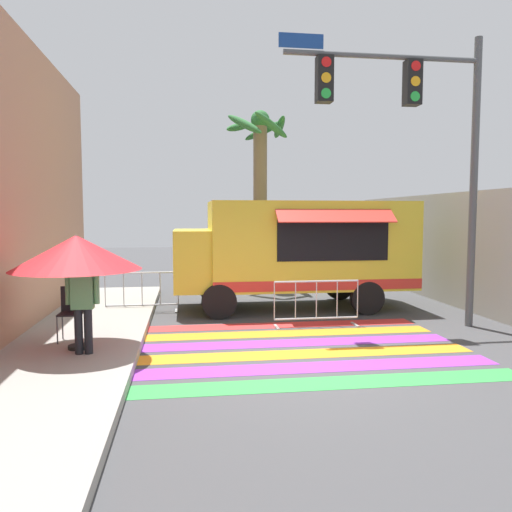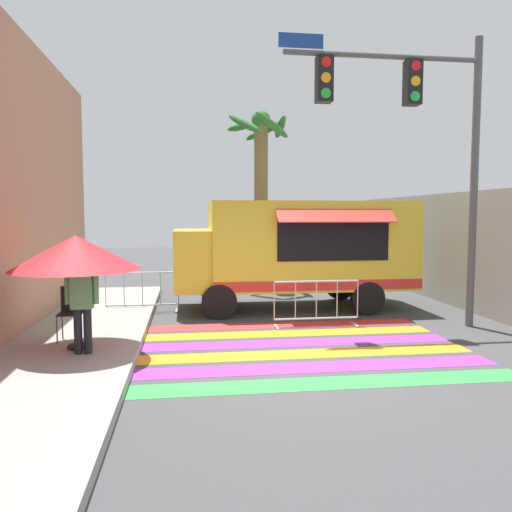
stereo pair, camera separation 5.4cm
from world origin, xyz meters
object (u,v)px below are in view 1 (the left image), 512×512
(patio_umbrella, at_px, (76,253))
(folding_chair, at_px, (72,308))
(traffic_signal_pole, at_px, (414,121))
(vendor_person, at_px, (83,300))
(barricade_side, at_px, (142,293))
(palm_tree, at_px, (260,176))
(barricade_front, at_px, (316,304))
(food_truck, at_px, (291,248))

(patio_umbrella, distance_m, folding_chair, 1.23)
(traffic_signal_pole, xyz_separation_m, vendor_person, (-6.33, -1.69, -3.27))
(barricade_side, relative_size, palm_tree, 0.31)
(vendor_person, bearing_deg, barricade_front, 29.77)
(vendor_person, bearing_deg, food_truck, 49.15)
(vendor_person, distance_m, palm_tree, 9.07)
(folding_chair, height_order, barricade_side, folding_chair)
(food_truck, relative_size, folding_chair, 6.21)
(vendor_person, relative_size, barricade_side, 0.88)
(patio_umbrella, bearing_deg, palm_tree, 60.58)
(barricade_side, bearing_deg, barricade_front, -29.16)
(traffic_signal_pole, height_order, palm_tree, traffic_signal_pole)
(food_truck, relative_size, patio_umbrella, 2.81)
(folding_chair, xyz_separation_m, palm_tree, (4.40, 6.75, 2.89))
(barricade_front, bearing_deg, vendor_person, -154.53)
(patio_umbrella, height_order, palm_tree, palm_tree)
(traffic_signal_pole, relative_size, barricade_side, 3.40)
(folding_chair, height_order, barricade_front, folding_chair)
(food_truck, xyz_separation_m, barricade_side, (-3.75, -0.04, -1.08))
(barricade_front, xyz_separation_m, barricade_side, (-3.85, 2.15, -0.00))
(barricade_side, bearing_deg, vendor_person, -97.53)
(patio_umbrella, distance_m, barricade_front, 5.05)
(folding_chair, relative_size, barricade_side, 0.54)
(food_truck, bearing_deg, patio_umbrella, -138.48)
(folding_chair, height_order, vendor_person, vendor_person)
(traffic_signal_pole, xyz_separation_m, palm_tree, (-2.32, 6.03, -0.69))
(patio_umbrella, bearing_deg, barricade_side, 79.73)
(barricade_side, bearing_deg, patio_umbrella, -100.27)
(palm_tree, bearing_deg, vendor_person, -117.48)
(patio_umbrella, height_order, folding_chair, patio_umbrella)
(patio_umbrella, distance_m, barricade_side, 4.17)
(folding_chair, distance_m, barricade_front, 4.94)
(barricade_front, relative_size, palm_tree, 0.33)
(traffic_signal_pole, xyz_separation_m, barricade_side, (-5.77, 2.56, -3.83))
(food_truck, distance_m, vendor_person, 6.11)
(traffic_signal_pole, distance_m, barricade_side, 7.39)
(food_truck, distance_m, folding_chair, 5.81)
(food_truck, height_order, traffic_signal_pole, traffic_signal_pole)
(barricade_front, height_order, barricade_side, same)
(vendor_person, xyz_separation_m, barricade_front, (4.41, 2.10, -0.56))
(food_truck, height_order, patio_umbrella, food_truck)
(folding_chair, bearing_deg, patio_umbrella, -53.94)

